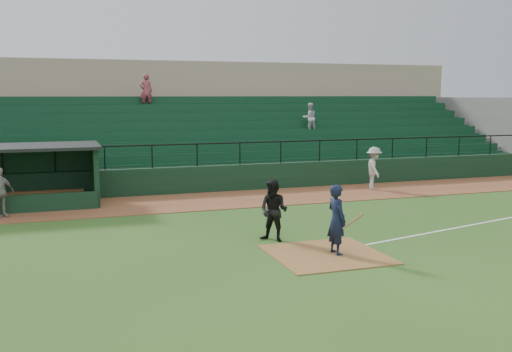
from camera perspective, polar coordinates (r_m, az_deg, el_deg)
name	(u,v)px	position (r m, az deg, el deg)	size (l,w,h in m)	color
ground	(311,246)	(17.16, 5.44, -6.83)	(90.00, 90.00, 0.00)	#2C511A
warning_track	(233,199)	(24.50, -2.27, -2.29)	(40.00, 4.00, 0.03)	brown
home_plate_dirt	(326,254)	(16.28, 6.90, -7.61)	(3.00, 3.00, 0.03)	brown
foul_line	(504,219)	(22.50, 23.08, -3.88)	(18.00, 0.09, 0.01)	white
stadium_structure	(189,133)	(32.37, -6.59, 4.24)	(38.00, 13.08, 6.40)	black
batter_at_plate	(337,220)	(16.13, 7.89, -4.26)	(1.06, 0.75, 1.95)	black
umpire	(274,211)	(17.46, 1.75, -3.41)	(0.90, 0.70, 1.86)	black
runner	(374,168)	(27.35, 11.46, 0.75)	(1.27, 0.73, 1.97)	#A8A29D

